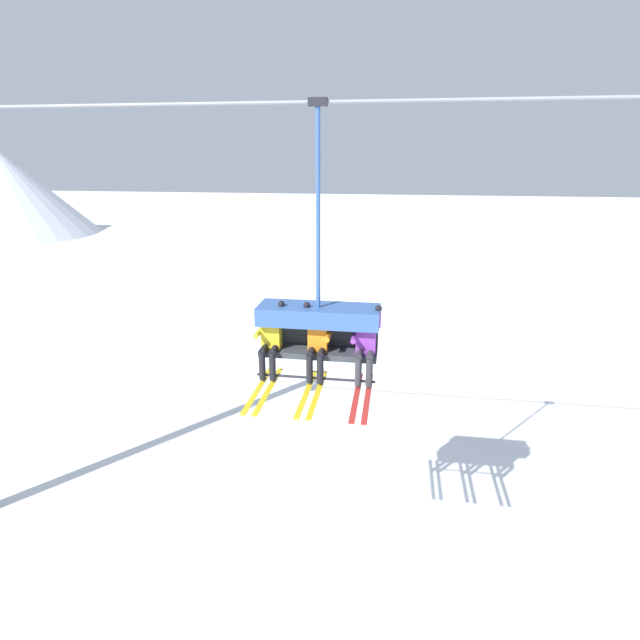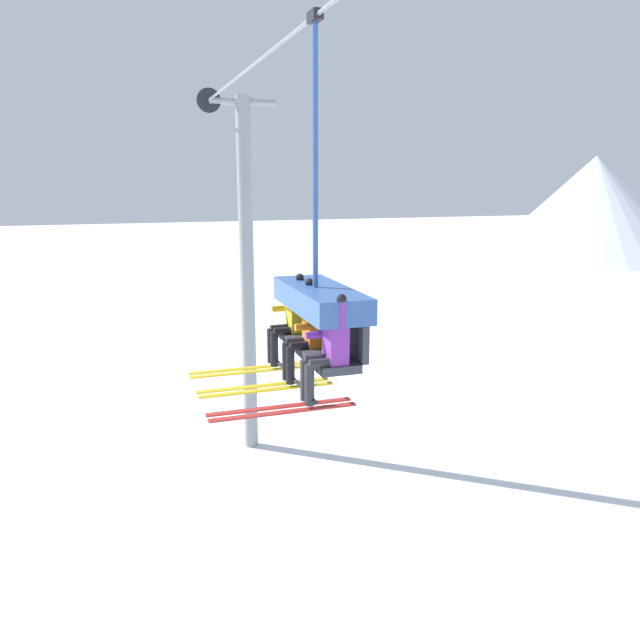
# 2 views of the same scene
# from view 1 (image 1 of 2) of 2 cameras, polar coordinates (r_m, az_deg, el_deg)

# --- Properties ---
(ground_plane) EXTENTS (200.00, 200.00, 0.00)m
(ground_plane) POSITION_cam_1_polar(r_m,az_deg,el_deg) (11.74, 2.16, -24.61)
(ground_plane) COLOR white
(lift_cable) EXTENTS (19.48, 0.05, 0.05)m
(lift_cable) POSITION_cam_1_polar(r_m,az_deg,el_deg) (7.79, 5.30, 23.65)
(lift_cable) COLOR gray
(chairlift_chair) EXTENTS (2.02, 0.74, 4.32)m
(chairlift_chair) POSITION_cam_1_polar(r_m,az_deg,el_deg) (8.33, -0.13, 0.04)
(chairlift_chair) COLOR #33383D
(skier_yellow) EXTENTS (0.48, 1.70, 1.34)m
(skier_yellow) POSITION_cam_1_polar(r_m,az_deg,el_deg) (8.40, -5.73, -2.26)
(skier_yellow) COLOR yellow
(skier_orange) EXTENTS (0.48, 1.70, 1.34)m
(skier_orange) POSITION_cam_1_polar(r_m,az_deg,el_deg) (8.24, -0.38, -2.57)
(skier_orange) COLOR orange
(skier_purple) EXTENTS (0.48, 1.70, 1.34)m
(skier_purple) POSITION_cam_1_polar(r_m,az_deg,el_deg) (8.16, 5.23, -2.87)
(skier_purple) COLOR purple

